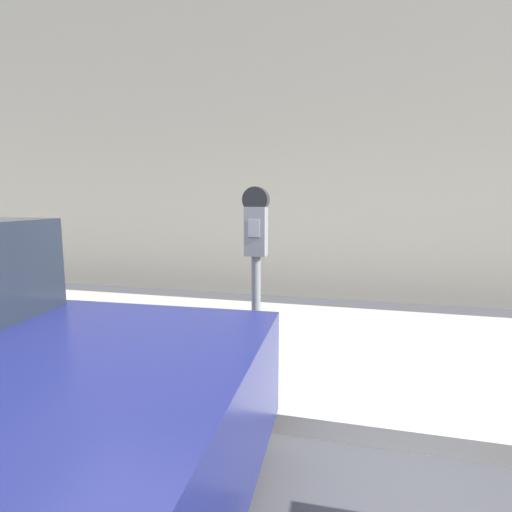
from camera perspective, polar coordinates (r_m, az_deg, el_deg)
name	(u,v)px	position (r m, az deg, el deg)	size (l,w,h in m)	color
ground_plane	(166,512)	(2.42, -12.67, -32.14)	(60.00, 60.00, 0.00)	#47474C
sidewalk	(264,345)	(4.20, 1.21, -12.57)	(24.00, 2.80, 0.14)	#BCB7AD
building_facade	(302,111)	(6.56, 6.54, 19.87)	(24.00, 0.30, 5.79)	beige
parking_meter	(256,252)	(3.05, 0.00, 0.54)	(0.19, 0.13, 1.51)	slate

